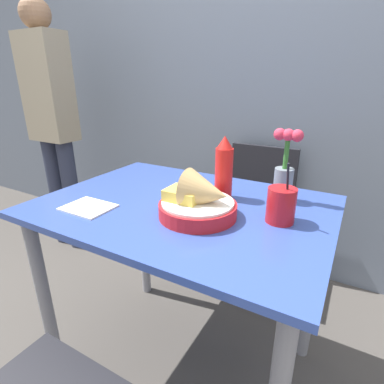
# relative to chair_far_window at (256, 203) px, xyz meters

# --- Properties ---
(ground_plane) EXTENTS (12.00, 12.00, 0.00)m
(ground_plane) POSITION_rel_chair_far_window_xyz_m (-0.04, -0.79, -0.50)
(ground_plane) COLOR #4C4742
(wall_window) EXTENTS (7.00, 0.06, 2.60)m
(wall_window) POSITION_rel_chair_far_window_xyz_m (-0.04, 0.21, 0.80)
(wall_window) COLOR slate
(wall_window) RESTS_ON ground_plane
(dining_table) EXTENTS (1.03, 0.74, 0.78)m
(dining_table) POSITION_rel_chair_far_window_xyz_m (-0.04, -0.79, 0.15)
(dining_table) COLOR #334C9E
(dining_table) RESTS_ON ground_plane
(chair_far_window) EXTENTS (0.40, 0.40, 0.83)m
(chair_far_window) POSITION_rel_chair_far_window_xyz_m (0.00, 0.00, 0.00)
(chair_far_window) COLOR black
(chair_far_window) RESTS_ON ground_plane
(food_basket) EXTENTS (0.25, 0.25, 0.16)m
(food_basket) POSITION_rel_chair_far_window_xyz_m (0.07, -0.86, 0.33)
(food_basket) COLOR red
(food_basket) RESTS_ON dining_table
(ketchup_bottle) EXTENTS (0.07, 0.07, 0.24)m
(ketchup_bottle) POSITION_rel_chair_far_window_xyz_m (0.07, -0.66, 0.39)
(ketchup_bottle) COLOR red
(ketchup_bottle) RESTS_ON dining_table
(drink_cup) EXTENTS (0.09, 0.09, 0.20)m
(drink_cup) POSITION_rel_chair_far_window_xyz_m (0.30, -0.76, 0.33)
(drink_cup) COLOR red
(drink_cup) RESTS_ON dining_table
(flower_vase) EXTENTS (0.10, 0.07, 0.26)m
(flower_vase) POSITION_rel_chair_far_window_xyz_m (0.27, -0.58, 0.40)
(flower_vase) COLOR gray
(flower_vase) RESTS_ON dining_table
(napkin) EXTENTS (0.17, 0.13, 0.01)m
(napkin) POSITION_rel_chair_far_window_xyz_m (-0.30, -0.99, 0.28)
(napkin) COLOR white
(napkin) RESTS_ON dining_table
(person_standing) EXTENTS (0.32, 0.18, 1.66)m
(person_standing) POSITION_rel_chair_far_window_xyz_m (-1.36, -0.31, 0.46)
(person_standing) COLOR #2D3347
(person_standing) RESTS_ON ground_plane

